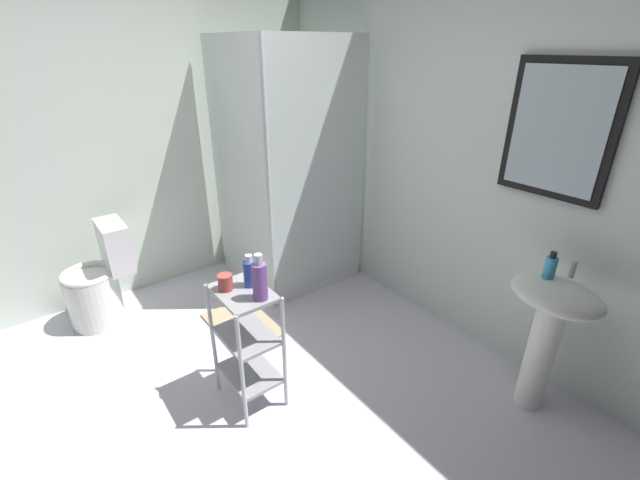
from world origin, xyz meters
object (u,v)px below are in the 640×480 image
(rinse_cup, at_px, (225,282))
(shampoo_bottle_blue, at_px, (250,273))
(shower_stall, at_px, (286,230))
(bath_mat, at_px, (242,324))
(conditioner_bottle_purple, at_px, (260,280))
(toilet, at_px, (99,283))
(pedestal_sink, at_px, (549,322))
(storage_cart, at_px, (247,337))
(hand_soap_bottle, at_px, (550,267))

(rinse_cup, bearing_deg, shampoo_bottle_blue, 70.78)
(shower_stall, distance_m, bath_mat, 0.92)
(shower_stall, bearing_deg, conditioner_bottle_purple, -37.41)
(toilet, bearing_deg, rinse_cup, 18.86)
(pedestal_sink, relative_size, conditioner_bottle_purple, 3.19)
(shampoo_bottle_blue, height_order, rinse_cup, shampoo_bottle_blue)
(storage_cart, bearing_deg, hand_soap_bottle, 53.80)
(shampoo_bottle_blue, bearing_deg, rinse_cup, -109.22)
(hand_soap_bottle, xyz_separation_m, bath_mat, (-1.62, -1.02, -0.87))
(hand_soap_bottle, bearing_deg, storage_cart, -126.20)
(shower_stall, relative_size, hand_soap_bottle, 13.48)
(storage_cart, height_order, bath_mat, storage_cart)
(pedestal_sink, distance_m, toilet, 3.00)
(toilet, xyz_separation_m, storage_cart, (1.37, 0.51, 0.12))
(shower_stall, bearing_deg, rinse_cup, -45.33)
(conditioner_bottle_purple, xyz_separation_m, bath_mat, (-0.79, 0.23, -0.84))
(pedestal_sink, bearing_deg, storage_cart, -128.78)
(hand_soap_bottle, xyz_separation_m, shampoo_bottle_blue, (-0.98, -1.24, -0.05))
(conditioner_bottle_purple, relative_size, rinse_cup, 2.90)
(bath_mat, bearing_deg, storage_cart, -22.49)
(pedestal_sink, bearing_deg, hand_soap_bottle, 161.89)
(storage_cart, relative_size, shampoo_bottle_blue, 4.04)
(toilet, relative_size, conditioner_bottle_purple, 3.00)
(shower_stall, distance_m, rinse_cup, 1.47)
(toilet, relative_size, shampoo_bottle_blue, 4.14)
(rinse_cup, distance_m, bath_mat, 1.04)
(shower_stall, distance_m, shampoo_bottle_blue, 1.43)
(conditioner_bottle_purple, relative_size, shampoo_bottle_blue, 1.38)
(shower_stall, height_order, hand_soap_bottle, shower_stall)
(shower_stall, bearing_deg, storage_cart, -41.62)
(conditioner_bottle_purple, distance_m, rinse_cup, 0.23)
(toilet, xyz_separation_m, rinse_cup, (1.30, 0.44, 0.47))
(hand_soap_bottle, relative_size, rinse_cup, 1.70)
(storage_cart, bearing_deg, shampoo_bottle_blue, 113.08)
(pedestal_sink, xyz_separation_m, toilet, (-2.40, -1.78, -0.26))
(shower_stall, relative_size, toilet, 2.63)
(storage_cart, distance_m, conditioner_bottle_purple, 0.43)
(shampoo_bottle_blue, distance_m, rinse_cup, 0.14)
(toilet, xyz_separation_m, shampoo_bottle_blue, (1.34, 0.57, 0.50))
(hand_soap_bottle, height_order, rinse_cup, hand_soap_bottle)
(shampoo_bottle_blue, relative_size, bath_mat, 0.31)
(pedestal_sink, relative_size, bath_mat, 1.35)
(toilet, height_order, storage_cart, toilet)
(storage_cart, distance_m, rinse_cup, 0.36)
(shower_stall, height_order, bath_mat, shower_stall)
(shower_stall, bearing_deg, bath_mat, -58.98)
(shower_stall, xyz_separation_m, bath_mat, (0.41, -0.68, -0.45))
(bath_mat, bearing_deg, shampoo_bottle_blue, -18.44)
(pedestal_sink, distance_m, shampoo_bottle_blue, 1.62)
(shower_stall, xyz_separation_m, storage_cart, (1.08, -0.96, -0.03))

